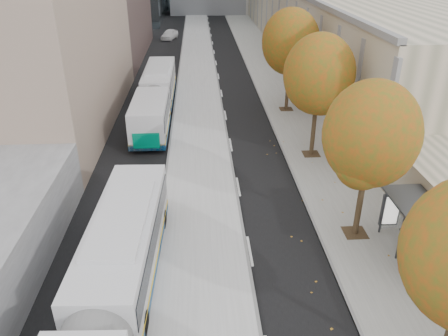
{
  "coord_description": "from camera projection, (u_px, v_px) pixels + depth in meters",
  "views": [
    {
      "loc": [
        -3.79,
        -4.03,
        12.55
      ],
      "look_at": [
        -2.63,
        15.57,
        2.5
      ],
      "focal_mm": 35.0,
      "sensor_mm": 36.0,
      "label": 1
    }
  ],
  "objects": [
    {
      "name": "tree_e",
      "position": [
        291.0,
        42.0,
        34.64
      ],
      "size": [
        4.6,
        4.6,
        7.92
      ],
      "color": "black",
      "rests_on": "sidewalk"
    },
    {
      "name": "distant_car",
      "position": [
        169.0,
        34.0,
        64.87
      ],
      "size": [
        2.76,
        4.43,
        1.41
      ],
      "primitive_type": "imported",
      "rotation": [
        0.0,
        0.0,
        -0.29
      ],
      "color": "silver",
      "rests_on": "ground"
    },
    {
      "name": "bus_near",
      "position": [
        104.0,
        314.0,
        14.59
      ],
      "size": [
        3.19,
        17.16,
        2.85
      ],
      "rotation": [
        0.0,
        0.0,
        -0.04
      ],
      "color": "#BCBDC2",
      "rests_on": "ground"
    },
    {
      "name": "tree_c",
      "position": [
        371.0,
        134.0,
        18.85
      ],
      "size": [
        4.2,
        4.2,
        7.28
      ],
      "color": "black",
      "rests_on": "sidewalk"
    },
    {
      "name": "tree_d",
      "position": [
        319.0,
        75.0,
        26.75
      ],
      "size": [
        4.4,
        4.4,
        7.6
      ],
      "color": "black",
      "rests_on": "sidewalk"
    },
    {
      "name": "bus_far",
      "position": [
        156.0,
        95.0,
        35.93
      ],
      "size": [
        2.51,
        16.76,
        2.79
      ],
      "rotation": [
        0.0,
        0.0,
        -0.0
      ],
      "color": "#BCBDC2",
      "rests_on": "ground"
    },
    {
      "name": "bus_shelter",
      "position": [
        425.0,
        218.0,
        18.54
      ],
      "size": [
        1.9,
        4.4,
        2.53
      ],
      "color": "#383A3F",
      "rests_on": "sidewalk"
    },
    {
      "name": "building_tan",
      "position": [
        325.0,
        9.0,
        65.36
      ],
      "size": [
        18.0,
        92.0,
        8.0
      ],
      "primitive_type": "cube",
      "color": "gray",
      "rests_on": "ground"
    },
    {
      "name": "bus_platform",
      "position": [
        198.0,
        96.0,
        40.36
      ],
      "size": [
        4.25,
        150.0,
        0.15
      ],
      "primitive_type": "cube",
      "color": "#A6A6A6",
      "rests_on": "ground"
    },
    {
      "name": "sidewalk",
      "position": [
        284.0,
        95.0,
        40.8
      ],
      "size": [
        4.75,
        150.0,
        0.08
      ],
      "primitive_type": "cube",
      "color": "gray",
      "rests_on": "ground"
    }
  ]
}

